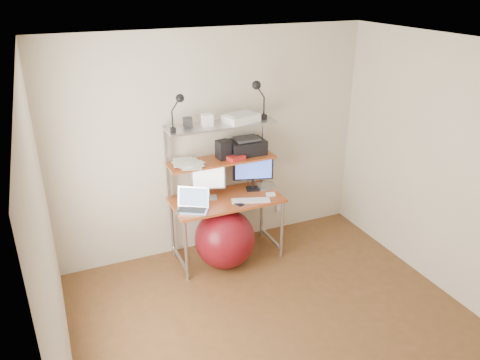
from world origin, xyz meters
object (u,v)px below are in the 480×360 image
object	(u,v)px
laptop	(193,205)
monitor_black	(253,170)
printer	(247,146)
monitor_silver	(208,180)
exercise_ball	(225,239)

from	to	relation	value
laptop	monitor_black	bearing A→B (deg)	45.05
monitor_black	printer	size ratio (longest dim) A/B	1.16
monitor_silver	exercise_ball	distance (m)	0.68
monitor_silver	laptop	world-z (taller)	monitor_silver
monitor_black	exercise_ball	distance (m)	0.83
exercise_ball	printer	bearing A→B (deg)	38.85
laptop	printer	xyz separation A→B (m)	(0.74, 0.27, 0.45)
monitor_black	printer	distance (m)	0.28
monitor_silver	laptop	distance (m)	0.35
printer	exercise_ball	distance (m)	1.05
monitor_silver	printer	bearing A→B (deg)	25.89
monitor_black	exercise_ball	size ratio (longest dim) A/B	0.69
monitor_black	exercise_ball	bearing A→B (deg)	-133.17
laptop	exercise_ball	bearing A→B (deg)	21.27
monitor_silver	monitor_black	world-z (taller)	monitor_black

